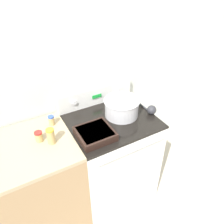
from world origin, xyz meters
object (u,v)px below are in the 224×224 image
ladle (151,110)px  spice_jar_red_cap (39,136)px  casserole_dish (95,133)px  spice_jar_yellow_cap (51,136)px  spice_jar_blue_cap (51,120)px  mixing_bowl (122,106)px

ladle → spice_jar_red_cap: (-0.94, 0.11, 0.01)m
casserole_dish → spice_jar_yellow_cap: (-0.31, 0.08, 0.04)m
ladle → spice_jar_red_cap: size_ratio=3.32×
casserole_dish → spice_jar_yellow_cap: spice_jar_yellow_cap is taller
casserole_dish → spice_jar_blue_cap: bearing=129.8°
mixing_bowl → spice_jar_blue_cap: bearing=165.6°
spice_jar_yellow_cap → spice_jar_red_cap: bearing=137.9°
mixing_bowl → casserole_dish: bearing=-155.6°
casserole_dish → spice_jar_blue_cap: 0.38m
ladle → spice_jar_blue_cap: 0.84m
mixing_bowl → ladle: mixing_bowl is taller
casserole_dish → ladle: ladle is taller
spice_jar_blue_cap → spice_jar_red_cap: (-0.14, -0.14, -0.00)m
spice_jar_blue_cap → spice_jar_yellow_cap: spice_jar_yellow_cap is taller
mixing_bowl → ladle: bearing=-24.6°
casserole_dish → mixing_bowl: bearing=24.4°
mixing_bowl → spice_jar_red_cap: size_ratio=3.79×
spice_jar_yellow_cap → spice_jar_red_cap: spice_jar_yellow_cap is taller
ladle → mixing_bowl: bearing=155.4°
casserole_dish → spice_jar_red_cap: 0.41m
mixing_bowl → spice_jar_yellow_cap: 0.64m
ladle → spice_jar_yellow_cap: spice_jar_yellow_cap is taller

